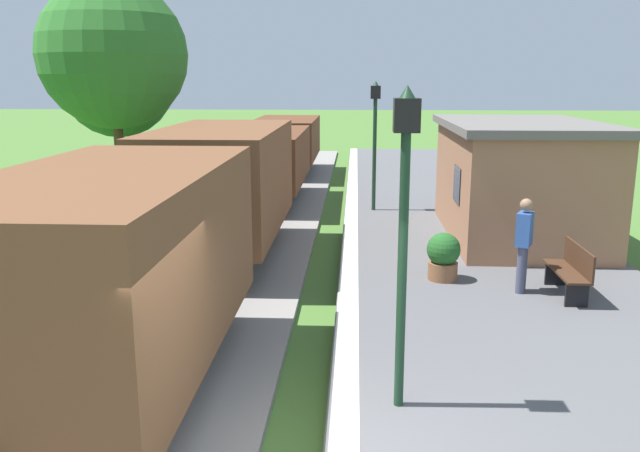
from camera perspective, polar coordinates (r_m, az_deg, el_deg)
freight_train at (r=16.82m, az=-6.84°, el=4.32°), size 2.50×26.00×2.72m
station_hut at (r=16.36m, az=16.94°, el=3.97°), size 3.50×5.80×2.78m
bench_near_hut at (r=12.29m, az=21.14°, el=-3.60°), size 0.42×1.50×0.91m
person_waiting at (r=12.10m, az=17.43°, el=-1.31°), size 0.38×0.45×1.71m
potted_planter at (r=12.59m, az=10.76°, el=-2.56°), size 0.64×0.64×0.92m
lamp_post_near at (r=7.19m, az=7.42°, el=2.99°), size 0.28×0.28×3.70m
lamp_post_far at (r=18.79m, az=4.85°, el=9.08°), size 0.28×0.28×3.70m
tree_trackside_far at (r=20.34m, az=-17.70°, el=14.09°), size 4.29×4.29×6.82m
tree_field_left at (r=26.80m, az=-17.34°, el=12.04°), size 4.33×4.33×6.08m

